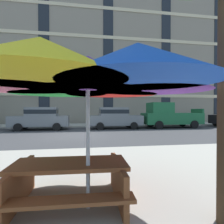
{
  "coord_description": "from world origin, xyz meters",
  "views": [
    {
      "loc": [
        0.39,
        -11.87,
        1.62
      ],
      "look_at": [
        2.89,
        3.2,
        1.4
      ],
      "focal_mm": 30.36,
      "sensor_mm": 36.0,
      "label": 1
    }
  ],
  "objects_px": {
    "patio_umbrella": "(88,75)",
    "sedan_gray_midblock": "(115,117)",
    "picnic_table": "(70,180)",
    "sedan_gray": "(41,118)",
    "pickup_green": "(169,116)"
  },
  "relations": [
    {
      "from": "patio_umbrella",
      "to": "sedan_gray_midblock",
      "type": "bearing_deg",
      "value": 78.02
    },
    {
      "from": "pickup_green",
      "to": "patio_umbrella",
      "type": "height_order",
      "value": "patio_umbrella"
    },
    {
      "from": "pickup_green",
      "to": "picnic_table",
      "type": "relative_size",
      "value": 2.74
    },
    {
      "from": "pickup_green",
      "to": "patio_umbrella",
      "type": "relative_size",
      "value": 1.34
    },
    {
      "from": "sedan_gray_midblock",
      "to": "pickup_green",
      "type": "distance_m",
      "value": 4.87
    },
    {
      "from": "sedan_gray",
      "to": "patio_umbrella",
      "type": "xyz_separation_m",
      "value": [
        3.21,
        -12.7,
        1.18
      ]
    },
    {
      "from": "sedan_gray",
      "to": "picnic_table",
      "type": "xyz_separation_m",
      "value": [
        2.93,
        -12.48,
        -0.46
      ]
    },
    {
      "from": "pickup_green",
      "to": "patio_umbrella",
      "type": "xyz_separation_m",
      "value": [
        -7.56,
        -12.7,
        1.11
      ]
    },
    {
      "from": "patio_umbrella",
      "to": "picnic_table",
      "type": "height_order",
      "value": "patio_umbrella"
    },
    {
      "from": "sedan_gray_midblock",
      "to": "picnic_table",
      "type": "distance_m",
      "value": 12.84
    },
    {
      "from": "sedan_gray_midblock",
      "to": "picnic_table",
      "type": "relative_size",
      "value": 2.37
    },
    {
      "from": "patio_umbrella",
      "to": "picnic_table",
      "type": "distance_m",
      "value": 1.68
    },
    {
      "from": "sedan_gray_midblock",
      "to": "patio_umbrella",
      "type": "relative_size",
      "value": 1.15
    },
    {
      "from": "patio_umbrella",
      "to": "picnic_table",
      "type": "xyz_separation_m",
      "value": [
        -0.28,
        0.22,
        -1.65
      ]
    },
    {
      "from": "sedan_gray",
      "to": "picnic_table",
      "type": "bearing_deg",
      "value": -76.79
    }
  ]
}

